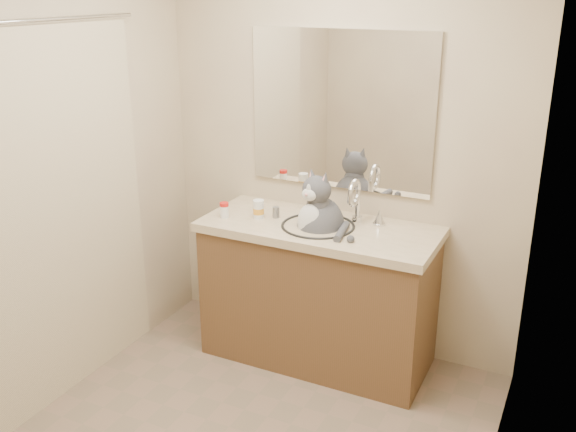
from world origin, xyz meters
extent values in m
cube|color=#C7BA92|center=(0.00, 1.25, 1.20)|extent=(2.20, 0.01, 2.40)
cube|color=#C7BA92|center=(-1.10, 0.00, 1.20)|extent=(0.01, 2.50, 2.40)
cube|color=#C7BA92|center=(1.10, 0.00, 1.20)|extent=(0.01, 2.50, 2.40)
cube|color=brown|center=(0.00, 0.96, 0.40)|extent=(1.30, 0.55, 0.80)
cube|color=beige|center=(0.00, 0.96, 0.83)|extent=(1.34, 0.59, 0.05)
torus|color=black|center=(0.00, 0.94, 0.85)|extent=(0.42, 0.42, 0.02)
ellipsoid|color=white|center=(0.00, 0.94, 0.78)|extent=(0.40, 0.40, 0.15)
cylinder|color=silver|center=(0.17, 1.11, 0.95)|extent=(0.03, 0.03, 0.18)
torus|color=silver|center=(0.17, 1.05, 1.04)|extent=(0.03, 0.16, 0.16)
cone|color=silver|center=(0.30, 1.11, 0.90)|extent=(0.06, 0.06, 0.08)
cube|color=white|center=(0.00, 1.24, 1.45)|extent=(1.10, 0.02, 0.90)
cube|color=beige|center=(-1.05, 0.10, 1.00)|extent=(0.01, 1.20, 1.90)
cylinder|color=silver|center=(-1.05, 0.10, 1.97)|extent=(0.02, 1.30, 0.02)
ellipsoid|color=#4B4B50|center=(0.01, 0.97, 0.83)|extent=(0.34, 0.36, 0.36)
ellipsoid|color=silver|center=(-0.02, 0.87, 0.88)|extent=(0.16, 0.12, 0.23)
ellipsoid|color=#4B4B50|center=(0.00, 0.93, 1.07)|extent=(0.20, 0.18, 0.16)
ellipsoid|color=silver|center=(-0.02, 0.86, 1.05)|extent=(0.09, 0.06, 0.07)
sphere|color=#D88C8C|center=(-0.03, 0.84, 1.06)|extent=(0.02, 0.02, 0.02)
cone|color=#4B4B50|center=(-0.04, 0.95, 1.14)|extent=(0.08, 0.07, 0.08)
cone|color=#4B4B50|center=(0.04, 0.93, 1.14)|extent=(0.08, 0.07, 0.08)
cylinder|color=#4B4B50|center=(0.17, 0.88, 0.87)|extent=(0.08, 0.24, 0.04)
cylinder|color=white|center=(-0.55, 0.84, 0.88)|extent=(0.05, 0.05, 0.07)
cylinder|color=red|center=(-0.55, 0.84, 0.93)|extent=(0.06, 0.06, 0.02)
cylinder|color=white|center=(-0.36, 0.92, 0.89)|extent=(0.06, 0.06, 0.09)
cylinder|color=orange|center=(-0.36, 0.92, 0.89)|extent=(0.06, 0.06, 0.03)
cylinder|color=white|center=(-0.36, 0.92, 0.95)|extent=(0.06, 0.06, 0.02)
cylinder|color=slate|center=(-0.28, 0.97, 0.88)|extent=(0.05, 0.05, 0.06)
camera|label=1|loc=(1.32, -2.15, 2.12)|focal=40.00mm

